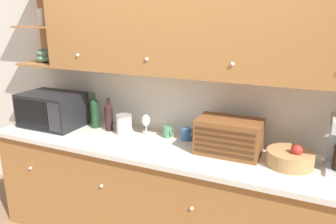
% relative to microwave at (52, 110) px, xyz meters
% --- Properties ---
extents(ground_plane, '(24.00, 24.00, 0.00)m').
position_rel_microwave_xyz_m(ground_plane, '(1.15, 0.32, -1.10)').
color(ground_plane, '#896647').
extents(wall_back, '(5.44, 0.06, 2.60)m').
position_rel_microwave_xyz_m(wall_back, '(1.15, 0.35, 0.20)').
color(wall_back, silver).
rests_on(wall_back, ground_plane).
extents(counter_unit, '(3.06, 0.68, 0.94)m').
position_rel_microwave_xyz_m(counter_unit, '(1.15, -0.01, -0.63)').
color(counter_unit, '#A36B38').
rests_on(counter_unit, ground_plane).
extents(backsplash_panel, '(3.04, 0.01, 0.55)m').
position_rel_microwave_xyz_m(backsplash_panel, '(1.15, 0.32, 0.12)').
color(backsplash_panel, silver).
rests_on(backsplash_panel, counter_unit).
extents(upper_cabinets, '(3.04, 0.37, 0.73)m').
position_rel_microwave_xyz_m(upper_cabinets, '(1.32, 0.15, 0.76)').
color(upper_cabinets, '#A36B38').
rests_on(upper_cabinets, backsplash_panel).
extents(microwave, '(0.56, 0.39, 0.31)m').
position_rel_microwave_xyz_m(microwave, '(0.00, 0.00, 0.00)').
color(microwave, black).
rests_on(microwave, counter_unit).
extents(wine_bottle, '(0.08, 0.08, 0.33)m').
position_rel_microwave_xyz_m(wine_bottle, '(0.39, 0.13, -0.01)').
color(wine_bottle, '#19381E').
rests_on(wine_bottle, counter_unit).
extents(second_wine_bottle, '(0.07, 0.07, 0.30)m').
position_rel_microwave_xyz_m(second_wine_bottle, '(0.56, 0.11, -0.02)').
color(second_wine_bottle, black).
rests_on(second_wine_bottle, counter_unit).
extents(storage_canister, '(0.14, 0.14, 0.17)m').
position_rel_microwave_xyz_m(storage_canister, '(0.73, 0.09, -0.07)').
color(storage_canister, silver).
rests_on(storage_canister, counter_unit).
extents(wine_glass, '(0.07, 0.07, 0.18)m').
position_rel_microwave_xyz_m(wine_glass, '(0.92, 0.14, -0.03)').
color(wine_glass, silver).
rests_on(wine_glass, counter_unit).
extents(mug_blue_second, '(0.09, 0.08, 0.10)m').
position_rel_microwave_xyz_m(mug_blue_second, '(1.12, 0.17, -0.11)').
color(mug_blue_second, '#4C845B').
rests_on(mug_blue_second, counter_unit).
extents(mug, '(0.10, 0.09, 0.10)m').
position_rel_microwave_xyz_m(mug, '(1.29, 0.17, -0.11)').
color(mug, '#38669E').
rests_on(mug, counter_unit).
extents(bread_box, '(0.47, 0.29, 0.27)m').
position_rel_microwave_xyz_m(bread_box, '(1.67, 0.05, -0.02)').
color(bread_box, brown).
rests_on(bread_box, counter_unit).
extents(fruit_basket, '(0.32, 0.32, 0.17)m').
position_rel_microwave_xyz_m(fruit_basket, '(2.12, 0.02, -0.10)').
color(fruit_basket, '#A87F4C').
rests_on(fruit_basket, counter_unit).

